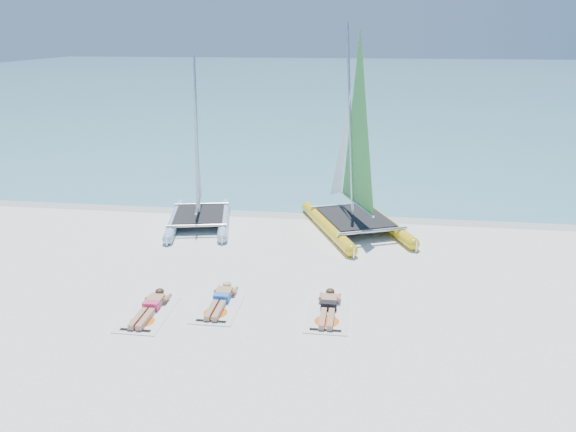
{
  "coord_description": "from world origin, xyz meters",
  "views": [
    {
      "loc": [
        2.81,
        -13.65,
        6.31
      ],
      "look_at": [
        0.78,
        1.2,
        1.31
      ],
      "focal_mm": 35.0,
      "sensor_mm": 36.0,
      "label": 1
    }
  ],
  "objects_px": {
    "towel_a": "(148,314)",
    "sunbather_a": "(151,306)",
    "towel_b": "(219,306)",
    "catamaran_yellow": "(352,163)",
    "sunbather_b": "(221,298)",
    "towel_c": "(328,314)",
    "catamaran_blue": "(197,175)",
    "sunbather_c": "(328,306)"
  },
  "relations": [
    {
      "from": "towel_a",
      "to": "sunbather_c",
      "type": "xyz_separation_m",
      "value": [
        4.15,
        0.76,
        0.11
      ]
    },
    {
      "from": "sunbather_a",
      "to": "sunbather_c",
      "type": "height_order",
      "value": "same"
    },
    {
      "from": "catamaran_yellow",
      "to": "sunbather_b",
      "type": "xyz_separation_m",
      "value": [
        -2.9,
        -6.25,
        -2.01
      ]
    },
    {
      "from": "sunbather_b",
      "to": "sunbather_c",
      "type": "height_order",
      "value": "same"
    },
    {
      "from": "catamaran_yellow",
      "to": "sunbather_c",
      "type": "xyz_separation_m",
      "value": [
        -0.3,
        -6.3,
        -2.01
      ]
    },
    {
      "from": "catamaran_yellow",
      "to": "towel_b",
      "type": "bearing_deg",
      "value": -137.11
    },
    {
      "from": "towel_a",
      "to": "towel_b",
      "type": "distance_m",
      "value": 1.66
    },
    {
      "from": "catamaran_blue",
      "to": "towel_a",
      "type": "xyz_separation_m",
      "value": [
        0.65,
        -6.47,
        -1.69
      ]
    },
    {
      "from": "sunbather_a",
      "to": "towel_b",
      "type": "height_order",
      "value": "sunbather_a"
    },
    {
      "from": "catamaran_blue",
      "to": "sunbather_c",
      "type": "bearing_deg",
      "value": -62.01
    },
    {
      "from": "catamaran_yellow",
      "to": "sunbather_a",
      "type": "distance_m",
      "value": 8.43
    },
    {
      "from": "catamaran_blue",
      "to": "sunbather_a",
      "type": "relative_size",
      "value": 3.31
    },
    {
      "from": "towel_b",
      "to": "sunbather_b",
      "type": "distance_m",
      "value": 0.22
    },
    {
      "from": "sunbather_b",
      "to": "towel_a",
      "type": "bearing_deg",
      "value": -152.23
    },
    {
      "from": "towel_a",
      "to": "sunbather_b",
      "type": "bearing_deg",
      "value": 27.77
    },
    {
      "from": "towel_a",
      "to": "sunbather_b",
      "type": "height_order",
      "value": "sunbather_b"
    },
    {
      "from": "towel_a",
      "to": "sunbather_a",
      "type": "height_order",
      "value": "sunbather_a"
    },
    {
      "from": "sunbather_b",
      "to": "sunbather_c",
      "type": "xyz_separation_m",
      "value": [
        2.61,
        -0.05,
        0.0
      ]
    },
    {
      "from": "catamaran_yellow",
      "to": "sunbather_c",
      "type": "bearing_deg",
      "value": -115.55
    },
    {
      "from": "towel_a",
      "to": "towel_c",
      "type": "bearing_deg",
      "value": 7.83
    },
    {
      "from": "catamaran_yellow",
      "to": "towel_b",
      "type": "relative_size",
      "value": 3.66
    },
    {
      "from": "towel_a",
      "to": "sunbather_a",
      "type": "distance_m",
      "value": 0.22
    },
    {
      "from": "towel_a",
      "to": "sunbather_c",
      "type": "distance_m",
      "value": 4.22
    },
    {
      "from": "sunbather_a",
      "to": "towel_c",
      "type": "xyz_separation_m",
      "value": [
        4.15,
        0.38,
        -0.11
      ]
    },
    {
      "from": "catamaran_blue",
      "to": "sunbather_c",
      "type": "height_order",
      "value": "catamaran_blue"
    },
    {
      "from": "towel_b",
      "to": "sunbather_a",
      "type": "bearing_deg",
      "value": -164.49
    },
    {
      "from": "catamaran_blue",
      "to": "catamaran_yellow",
      "type": "bearing_deg",
      "value": -5.42
    },
    {
      "from": "sunbather_a",
      "to": "towel_c",
      "type": "relative_size",
      "value": 0.93
    },
    {
      "from": "sunbather_a",
      "to": "towel_b",
      "type": "relative_size",
      "value": 0.93
    },
    {
      "from": "catamaran_yellow",
      "to": "towel_a",
      "type": "xyz_separation_m",
      "value": [
        -4.44,
        -7.06,
        -2.12
      ]
    },
    {
      "from": "catamaran_blue",
      "to": "towel_c",
      "type": "bearing_deg",
      "value": -62.94
    },
    {
      "from": "catamaran_yellow",
      "to": "sunbather_c",
      "type": "relative_size",
      "value": 3.92
    },
    {
      "from": "catamaran_blue",
      "to": "sunbather_c",
      "type": "relative_size",
      "value": 3.31
    },
    {
      "from": "sunbather_b",
      "to": "catamaran_yellow",
      "type": "bearing_deg",
      "value": 65.09
    },
    {
      "from": "catamaran_blue",
      "to": "sunbather_b",
      "type": "bearing_deg",
      "value": -80.9
    },
    {
      "from": "catamaran_blue",
      "to": "towel_c",
      "type": "distance_m",
      "value": 7.79
    },
    {
      "from": "towel_c",
      "to": "catamaran_blue",
      "type": "bearing_deg",
      "value": 129.09
    },
    {
      "from": "sunbather_b",
      "to": "towel_c",
      "type": "height_order",
      "value": "sunbather_b"
    },
    {
      "from": "towel_a",
      "to": "sunbather_a",
      "type": "relative_size",
      "value": 1.07
    },
    {
      "from": "towel_a",
      "to": "sunbather_a",
      "type": "bearing_deg",
      "value": 90.0
    },
    {
      "from": "towel_a",
      "to": "sunbather_b",
      "type": "relative_size",
      "value": 1.07
    },
    {
      "from": "towel_b",
      "to": "sunbather_b",
      "type": "bearing_deg",
      "value": 90.0
    }
  ]
}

